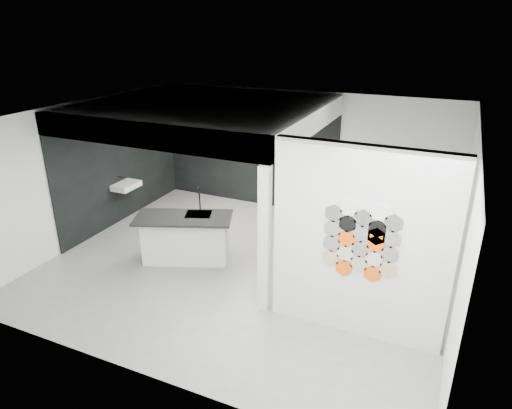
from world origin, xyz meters
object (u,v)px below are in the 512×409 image
object	(u,v)px
wall_basin	(126,186)
glass_bowl	(304,156)
bottle_dark	(247,148)
utensil_cup	(227,147)
partition_panel	(360,245)
kitchen_island	(186,237)
stockpot	(204,143)
glass_vase	(305,155)
kettle	(301,155)

from	to	relation	value
wall_basin	glass_bowl	size ratio (longest dim) A/B	4.79
bottle_dark	utensil_cup	distance (m)	0.54
wall_basin	bottle_dark	distance (m)	2.90
partition_panel	wall_basin	world-z (taller)	partition_panel
kitchen_island	stockpot	xyz separation A→B (m)	(-1.34, 3.06, 0.93)
wall_basin	kitchen_island	distance (m)	2.38
stockpot	kitchen_island	bearing A→B (deg)	-66.39
wall_basin	kitchen_island	world-z (taller)	kitchen_island
wall_basin	kitchen_island	bearing A→B (deg)	-25.20
wall_basin	bottle_dark	xyz separation A→B (m)	(1.95, 2.07, 0.56)
stockpot	wall_basin	bearing A→B (deg)	-110.83
kitchen_island	utensil_cup	world-z (taller)	utensil_cup
wall_basin	glass_vase	world-z (taller)	glass_vase
wall_basin	stockpot	distance (m)	2.28
stockpot	glass_vase	xyz separation A→B (m)	(2.60, 0.00, -0.01)
partition_panel	glass_vase	size ratio (longest dim) A/B	17.77
wall_basin	glass_bowl	xyz separation A→B (m)	(3.39, 2.07, 0.51)
glass_bowl	wall_basin	bearing A→B (deg)	-148.65
kettle	glass_vase	bearing A→B (deg)	-21.58
kitchen_island	kettle	world-z (taller)	kettle
partition_panel	utensil_cup	xyz separation A→B (m)	(-4.05, 3.87, -0.02)
stockpot	kettle	world-z (taller)	stockpot
stockpot	utensil_cup	xyz separation A→B (m)	(0.63, 0.00, -0.03)
partition_panel	glass_vase	distance (m)	4.39
kitchen_island	stockpot	size ratio (longest dim) A/B	8.99
kitchen_island	kettle	size ratio (longest dim) A/B	11.61
kettle	glass_bowl	distance (m)	0.09
glass_vase	partition_panel	bearing A→B (deg)	-61.77
wall_basin	kettle	size ratio (longest dim) A/B	3.65
stockpot	glass_bowl	world-z (taller)	stockpot
kitchen_island	kettle	distance (m)	3.41
wall_basin	kettle	xyz separation A→B (m)	(3.30, 2.07, 0.54)
kettle	glass_bowl	size ratio (longest dim) A/B	1.31
partition_panel	glass_bowl	world-z (taller)	partition_panel
stockpot	glass_vase	size ratio (longest dim) A/B	1.35
partition_panel	glass_bowl	size ratio (longest dim) A/B	22.36
kitchen_island	partition_panel	bearing A→B (deg)	-35.28
stockpot	utensil_cup	distance (m)	0.63
partition_panel	kettle	world-z (taller)	partition_panel
partition_panel	kettle	distance (m)	4.43
wall_basin	glass_bowl	bearing A→B (deg)	31.35
stockpot	glass_vase	distance (m)	2.60
glass_bowl	bottle_dark	bearing A→B (deg)	180.00
bottle_dark	wall_basin	bearing A→B (deg)	-133.40
kitchen_island	bottle_dark	xyz separation A→B (m)	(-0.17, 3.06, 0.93)
wall_basin	utensil_cup	xyz separation A→B (m)	(1.42, 2.07, 0.53)
glass_bowl	glass_vase	world-z (taller)	glass_vase
partition_panel	kitchen_island	size ratio (longest dim) A/B	1.47
partition_panel	glass_bowl	bearing A→B (deg)	118.23
kitchen_island	stockpot	bearing A→B (deg)	91.80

